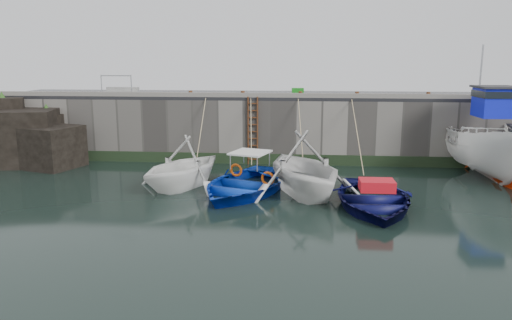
# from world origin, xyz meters

# --- Properties ---
(ground) EXTENTS (120.00, 120.00, 0.00)m
(ground) POSITION_xyz_m (0.00, 0.00, 0.00)
(ground) COLOR black
(ground) RESTS_ON ground
(quay_back) EXTENTS (30.00, 5.00, 3.00)m
(quay_back) POSITION_xyz_m (0.00, 12.50, 1.50)
(quay_back) COLOR slate
(quay_back) RESTS_ON ground
(road_back) EXTENTS (30.00, 5.00, 0.16)m
(road_back) POSITION_xyz_m (0.00, 12.50, 3.08)
(road_back) COLOR black
(road_back) RESTS_ON quay_back
(kerb_back) EXTENTS (30.00, 0.30, 0.20)m
(kerb_back) POSITION_xyz_m (0.00, 10.15, 3.26)
(kerb_back) COLOR slate
(kerb_back) RESTS_ON road_back
(algae_back) EXTENTS (30.00, 0.08, 0.50)m
(algae_back) POSITION_xyz_m (0.00, 9.96, 0.25)
(algae_back) COLOR black
(algae_back) RESTS_ON ground
(rock_outcrop) EXTENTS (5.85, 4.24, 3.41)m
(rock_outcrop) POSITION_xyz_m (-12.92, 9.11, 1.26)
(rock_outcrop) COLOR black
(rock_outcrop) RESTS_ON ground
(ladder) EXTENTS (0.51, 0.08, 3.20)m
(ladder) POSITION_xyz_m (-2.00, 9.91, 1.59)
(ladder) COLOR #3F1E0F
(ladder) RESTS_ON ground
(boat_near_white) EXTENTS (5.32, 5.61, 2.33)m
(boat_near_white) POSITION_xyz_m (-4.29, 5.38, 0.00)
(boat_near_white) COLOR white
(boat_near_white) RESTS_ON ground
(boat_near_white_rope) EXTENTS (0.04, 3.35, 3.10)m
(boat_near_white_rope) POSITION_xyz_m (-4.29, 8.94, 0.00)
(boat_near_white_rope) COLOR tan
(boat_near_white_rope) RESTS_ON ground
(boat_near_blue) EXTENTS (5.47, 6.47, 1.14)m
(boat_near_blue) POSITION_xyz_m (-1.80, 4.92, 0.00)
(boat_near_blue) COLOR #0C36BB
(boat_near_blue) RESTS_ON ground
(boat_near_blue_rope) EXTENTS (0.04, 3.66, 3.10)m
(boat_near_blue_rope) POSITION_xyz_m (-1.80, 8.71, 0.00)
(boat_near_blue_rope) COLOR tan
(boat_near_blue_rope) RESTS_ON ground
(boat_near_blacktrim) EXTENTS (5.95, 6.34, 2.68)m
(boat_near_blacktrim) POSITION_xyz_m (0.40, 4.72, 0.00)
(boat_near_blacktrim) COLOR silver
(boat_near_blacktrim) RESTS_ON ground
(boat_near_blacktrim_rope) EXTENTS (0.04, 3.81, 3.10)m
(boat_near_blacktrim_rope) POSITION_xyz_m (0.40, 8.61, 0.00)
(boat_near_blacktrim_rope) COLOR tan
(boat_near_blacktrim_rope) RESTS_ON ground
(boat_near_navy) EXTENTS (3.73, 5.19, 1.07)m
(boat_near_navy) POSITION_xyz_m (2.72, 3.43, 0.00)
(boat_near_navy) COLOR #0A0B3F
(boat_near_navy) RESTS_ON ground
(boat_near_navy_rope) EXTENTS (0.04, 4.83, 3.10)m
(boat_near_navy_rope) POSITION_xyz_m (2.72, 7.97, 0.00)
(boat_near_navy_rope) COLOR tan
(boat_near_navy_rope) RESTS_ON ground
(boat_far_white) EXTENTS (3.08, 7.58, 5.89)m
(boat_far_white) POSITION_xyz_m (8.24, 8.94, 1.21)
(boat_far_white) COLOR white
(boat_far_white) RESTS_ON ground
(fish_crate) EXTENTS (0.62, 0.42, 0.33)m
(fish_crate) POSITION_xyz_m (0.05, 12.06, 3.32)
(fish_crate) COLOR #167C18
(fish_crate) RESTS_ON road_back
(railing) EXTENTS (1.60, 1.05, 1.00)m
(railing) POSITION_xyz_m (-8.75, 11.25, 3.36)
(railing) COLOR #A5A8AD
(railing) RESTS_ON road_back
(bollard_a) EXTENTS (0.18, 0.18, 0.28)m
(bollard_a) POSITION_xyz_m (-5.00, 10.25, 3.30)
(bollard_a) COLOR #3F1E0F
(bollard_a) RESTS_ON road_back
(bollard_b) EXTENTS (0.18, 0.18, 0.28)m
(bollard_b) POSITION_xyz_m (-2.50, 10.25, 3.30)
(bollard_b) COLOR #3F1E0F
(bollard_b) RESTS_ON road_back
(bollard_c) EXTENTS (0.18, 0.18, 0.28)m
(bollard_c) POSITION_xyz_m (0.20, 10.25, 3.30)
(bollard_c) COLOR #3F1E0F
(bollard_c) RESTS_ON road_back
(bollard_d) EXTENTS (0.18, 0.18, 0.28)m
(bollard_d) POSITION_xyz_m (2.80, 10.25, 3.30)
(bollard_d) COLOR #3F1E0F
(bollard_d) RESTS_ON road_back
(bollard_e) EXTENTS (0.18, 0.18, 0.28)m
(bollard_e) POSITION_xyz_m (6.00, 10.25, 3.30)
(bollard_e) COLOR #3F1E0F
(bollard_e) RESTS_ON road_back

